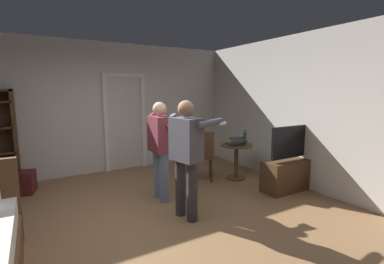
{
  "coord_description": "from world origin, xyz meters",
  "views": [
    {
      "loc": [
        -1.13,
        -3.24,
        1.77
      ],
      "look_at": [
        1.01,
        0.44,
        1.12
      ],
      "focal_mm": 25.73,
      "sensor_mm": 36.0,
      "label": 1
    }
  ],
  "objects_px": {
    "person_striped_shirt": "(161,144)",
    "bottle_on_table": "(245,138)",
    "wooden_chair": "(203,154)",
    "side_table": "(236,156)",
    "laptop": "(236,142)",
    "tv_flatscreen": "(290,171)",
    "person_blue_shirt": "(187,151)",
    "suitcase_dark": "(16,183)"
  },
  "relations": [
    {
      "from": "bottle_on_table",
      "to": "person_blue_shirt",
      "type": "relative_size",
      "value": 0.18
    },
    {
      "from": "bottle_on_table",
      "to": "person_blue_shirt",
      "type": "distance_m",
      "value": 2.05
    },
    {
      "from": "laptop",
      "to": "wooden_chair",
      "type": "height_order",
      "value": "wooden_chair"
    },
    {
      "from": "wooden_chair",
      "to": "person_blue_shirt",
      "type": "distance_m",
      "value": 1.65
    },
    {
      "from": "suitcase_dark",
      "to": "bottle_on_table",
      "type": "bearing_deg",
      "value": -5.39
    },
    {
      "from": "laptop",
      "to": "suitcase_dark",
      "type": "distance_m",
      "value": 4.01
    },
    {
      "from": "side_table",
      "to": "person_blue_shirt",
      "type": "relative_size",
      "value": 0.43
    },
    {
      "from": "laptop",
      "to": "person_blue_shirt",
      "type": "relative_size",
      "value": 0.24
    },
    {
      "from": "person_blue_shirt",
      "to": "suitcase_dark",
      "type": "height_order",
      "value": "person_blue_shirt"
    },
    {
      "from": "bottle_on_table",
      "to": "tv_flatscreen",
      "type": "bearing_deg",
      "value": -71.36
    },
    {
      "from": "wooden_chair",
      "to": "bottle_on_table",
      "type": "bearing_deg",
      "value": -21.02
    },
    {
      "from": "laptop",
      "to": "bottle_on_table",
      "type": "xyz_separation_m",
      "value": [
        0.18,
        -0.04,
        0.07
      ]
    },
    {
      "from": "person_striped_shirt",
      "to": "bottle_on_table",
      "type": "bearing_deg",
      "value": 3.94
    },
    {
      "from": "bottle_on_table",
      "to": "laptop",
      "type": "bearing_deg",
      "value": 168.09
    },
    {
      "from": "laptop",
      "to": "suitcase_dark",
      "type": "relative_size",
      "value": 0.68
    },
    {
      "from": "laptop",
      "to": "person_striped_shirt",
      "type": "relative_size",
      "value": 0.24
    },
    {
      "from": "wooden_chair",
      "to": "person_blue_shirt",
      "type": "bearing_deg",
      "value": -130.24
    },
    {
      "from": "tv_flatscreen",
      "to": "bottle_on_table",
      "type": "height_order",
      "value": "tv_flatscreen"
    },
    {
      "from": "side_table",
      "to": "laptop",
      "type": "distance_m",
      "value": 0.29
    },
    {
      "from": "laptop",
      "to": "bottle_on_table",
      "type": "relative_size",
      "value": 1.32
    },
    {
      "from": "wooden_chair",
      "to": "tv_flatscreen",
      "type": "bearing_deg",
      "value": -47.35
    },
    {
      "from": "side_table",
      "to": "person_striped_shirt",
      "type": "distance_m",
      "value": 1.79
    },
    {
      "from": "tv_flatscreen",
      "to": "person_blue_shirt",
      "type": "height_order",
      "value": "person_blue_shirt"
    },
    {
      "from": "side_table",
      "to": "person_blue_shirt",
      "type": "bearing_deg",
      "value": -149.52
    },
    {
      "from": "tv_flatscreen",
      "to": "person_striped_shirt",
      "type": "height_order",
      "value": "person_striped_shirt"
    },
    {
      "from": "suitcase_dark",
      "to": "wooden_chair",
      "type": "bearing_deg",
      "value": -4.76
    },
    {
      "from": "person_striped_shirt",
      "to": "side_table",
      "type": "bearing_deg",
      "value": 6.88
    },
    {
      "from": "tv_flatscreen",
      "to": "bottle_on_table",
      "type": "distance_m",
      "value": 1.05
    },
    {
      "from": "tv_flatscreen",
      "to": "suitcase_dark",
      "type": "relative_size",
      "value": 2.02
    },
    {
      "from": "side_table",
      "to": "laptop",
      "type": "relative_size",
      "value": 1.81
    },
    {
      "from": "wooden_chair",
      "to": "person_striped_shirt",
      "type": "bearing_deg",
      "value": -157.87
    },
    {
      "from": "suitcase_dark",
      "to": "person_striped_shirt",
      "type": "bearing_deg",
      "value": -21.81
    },
    {
      "from": "laptop",
      "to": "side_table",
      "type": "bearing_deg",
      "value": 47.07
    },
    {
      "from": "side_table",
      "to": "person_striped_shirt",
      "type": "bearing_deg",
      "value": -173.12
    },
    {
      "from": "tv_flatscreen",
      "to": "bottle_on_table",
      "type": "xyz_separation_m",
      "value": [
        -0.3,
        0.88,
        0.48
      ]
    },
    {
      "from": "bottle_on_table",
      "to": "person_blue_shirt",
      "type": "bearing_deg",
      "value": -153.44
    },
    {
      "from": "side_table",
      "to": "bottle_on_table",
      "type": "relative_size",
      "value": 2.38
    },
    {
      "from": "bottle_on_table",
      "to": "wooden_chair",
      "type": "relative_size",
      "value": 0.3
    },
    {
      "from": "laptop",
      "to": "person_striped_shirt",
      "type": "height_order",
      "value": "person_striped_shirt"
    },
    {
      "from": "laptop",
      "to": "suitcase_dark",
      "type": "bearing_deg",
      "value": 161.12
    },
    {
      "from": "wooden_chair",
      "to": "side_table",
      "type": "bearing_deg",
      "value": -19.01
    },
    {
      "from": "person_striped_shirt",
      "to": "suitcase_dark",
      "type": "relative_size",
      "value": 2.77
    }
  ]
}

